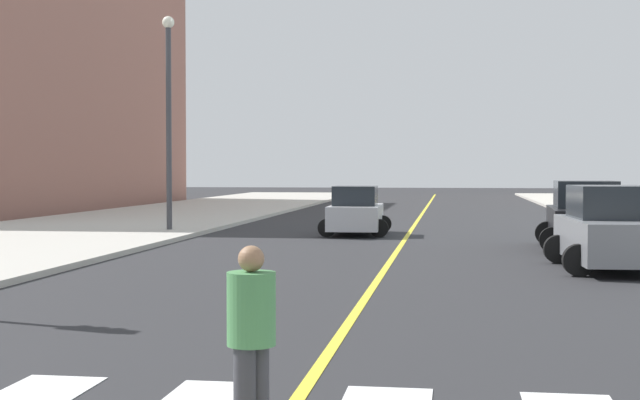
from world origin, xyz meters
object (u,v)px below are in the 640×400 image
Objects in this scene: car_gray_nearest at (612,230)px; car_silver_third at (356,212)px; street_lamp at (169,105)px; car_black_second at (586,217)px; pedestrian_crossing at (251,334)px.

car_gray_nearest is 1.13× the size of car_silver_third.
car_gray_nearest is at bearing -56.70° from car_silver_third.
car_gray_nearest is 17.39m from street_lamp.
car_gray_nearest is 5.48m from car_black_second.
street_lamp reaches higher than pedestrian_crossing.
car_black_second is 2.70× the size of pedestrian_crossing.
street_lamp reaches higher than car_black_second.
car_silver_third is at bearing -58.16° from car_gray_nearest.
car_gray_nearest is at bearing 8.11° from pedestrian_crossing.
car_gray_nearest reaches higher than car_silver_third.
car_black_second reaches higher than car_gray_nearest.
car_silver_third is (-7.05, 10.19, -0.10)m from car_gray_nearest.
car_silver_third is 7.79m from street_lamp.
car_silver_third is 24.39m from pedestrian_crossing.
car_silver_third is 2.33× the size of pedestrian_crossing.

